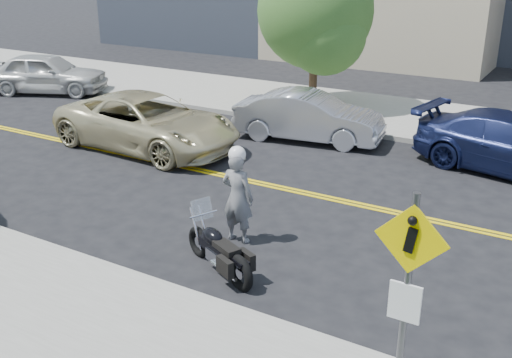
{
  "coord_description": "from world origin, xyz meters",
  "views": [
    {
      "loc": [
        5.59,
        -11.83,
        5.42
      ],
      "look_at": [
        0.1,
        -2.45,
        1.2
      ],
      "focal_mm": 42.0,
      "sensor_mm": 36.0,
      "label": 1
    }
  ],
  "objects_px": {
    "parked_car_silver": "(309,117)",
    "suv": "(147,122)",
    "motorcyclist": "(238,195)",
    "pedestrian_sign": "(406,297)",
    "motorcycle": "(219,241)",
    "parked_car_white": "(47,73)"
  },
  "relations": [
    {
      "from": "pedestrian_sign",
      "to": "motorcyclist",
      "type": "bearing_deg",
      "value": 141.06
    },
    {
      "from": "suv",
      "to": "pedestrian_sign",
      "type": "bearing_deg",
      "value": -123.8
    },
    {
      "from": "motorcyclist",
      "to": "parked_car_silver",
      "type": "xyz_separation_m",
      "value": [
        -1.68,
        6.67,
        -0.25
      ]
    },
    {
      "from": "motorcyclist",
      "to": "suv",
      "type": "relative_size",
      "value": 0.35
    },
    {
      "from": "parked_car_silver",
      "to": "motorcycle",
      "type": "bearing_deg",
      "value": -174.33
    },
    {
      "from": "pedestrian_sign",
      "to": "parked_car_silver",
      "type": "xyz_separation_m",
      "value": [
        -5.95,
        10.12,
        -1.24
      ]
    },
    {
      "from": "parked_car_silver",
      "to": "motorcyclist",
      "type": "bearing_deg",
      "value": -174.61
    },
    {
      "from": "motorcycle",
      "to": "parked_car_white",
      "type": "relative_size",
      "value": 0.42
    },
    {
      "from": "pedestrian_sign",
      "to": "parked_car_white",
      "type": "relative_size",
      "value": 0.65
    },
    {
      "from": "motorcyclist",
      "to": "parked_car_white",
      "type": "xyz_separation_m",
      "value": [
        -13.27,
        7.06,
        -0.19
      ]
    },
    {
      "from": "pedestrian_sign",
      "to": "parked_car_silver",
      "type": "height_order",
      "value": "pedestrian_sign"
    },
    {
      "from": "parked_car_silver",
      "to": "suv",
      "type": "bearing_deg",
      "value": 121.04
    },
    {
      "from": "motorcyclist",
      "to": "suv",
      "type": "height_order",
      "value": "motorcyclist"
    },
    {
      "from": "pedestrian_sign",
      "to": "suv",
      "type": "xyz_separation_m",
      "value": [
        -9.59,
        7.09,
        -1.19
      ]
    },
    {
      "from": "parked_car_white",
      "to": "motorcyclist",
      "type": "bearing_deg",
      "value": -141.52
    },
    {
      "from": "parked_car_white",
      "to": "parked_car_silver",
      "type": "bearing_deg",
      "value": -115.45
    },
    {
      "from": "pedestrian_sign",
      "to": "parked_car_white",
      "type": "distance_m",
      "value": 20.48
    },
    {
      "from": "motorcycle",
      "to": "parked_car_silver",
      "type": "xyz_separation_m",
      "value": [
        -2.02,
        7.85,
        0.13
      ]
    },
    {
      "from": "parked_car_white",
      "to": "parked_car_silver",
      "type": "relative_size",
      "value": 1.06
    },
    {
      "from": "motorcyclist",
      "to": "parked_car_white",
      "type": "bearing_deg",
      "value": -28.79
    },
    {
      "from": "suv",
      "to": "motorcycle",
      "type": "bearing_deg",
      "value": -127.78
    },
    {
      "from": "suv",
      "to": "parked_car_white",
      "type": "bearing_deg",
      "value": 69.44
    }
  ]
}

